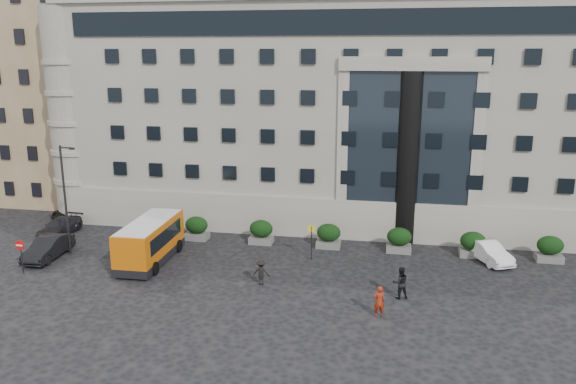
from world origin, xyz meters
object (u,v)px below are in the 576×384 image
pedestrian_b (400,283)px  bus_stop_sign (312,237)px  pedestrian_a (379,301)px  pedestrian_c (261,272)px  hedge_f (550,249)px  hedge_b (261,232)px  parked_car_c (59,227)px  minibus (150,240)px  parked_car_b (48,248)px  hedge_c (329,236)px  no_entry_sign (21,250)px  street_lamp (66,196)px  red_truck (79,196)px  white_taxi (488,252)px  hedge_e (473,244)px  hedge_a (197,228)px  parked_car_d (73,210)px  hedge_d (399,240)px

pedestrian_b → bus_stop_sign: bearing=-57.9°
pedestrian_a → pedestrian_c: (-7.44, 3.09, -0.07)m
hedge_f → pedestrian_c: bearing=-158.0°
hedge_b → parked_car_c: 16.44m
minibus → parked_car_b: 7.57m
hedge_c → no_entry_sign: no_entry_sign is taller
bus_stop_sign → no_entry_sign: bus_stop_sign is taller
bus_stop_sign → hedge_f: bearing=9.6°
hedge_b → minibus: 8.54m
pedestrian_a → street_lamp: bearing=-30.9°
hedge_f → red_truck: bearing=171.2°
red_truck → white_taxi: (35.34, -6.91, -0.62)m
minibus → red_truck: size_ratio=1.37×
hedge_e → red_truck: (-34.38, 6.11, 0.40)m
hedge_b → hedge_c: same height
hedge_a → pedestrian_a: hedge_a is taller
hedge_a → red_truck: 14.90m
bus_stop_sign → red_truck: 24.74m
minibus → pedestrian_c: minibus is taller
hedge_f → parked_car_d: size_ratio=0.40×
hedge_e → parked_car_b: (-29.81, -5.89, -0.16)m
hedge_b → pedestrian_c: 7.90m
minibus → pedestrian_c: size_ratio=4.29×
hedge_c → hedge_e: size_ratio=1.00×
minibus → pedestrian_b: minibus is taller
hedge_c → pedestrian_b: bearing=-57.4°
street_lamp → minibus: size_ratio=1.13×
hedge_d → pedestrian_b: bearing=-89.9°
hedge_d → parked_car_c: hedge_d is taller
hedge_f → red_truck: 40.05m
red_truck → hedge_b: bearing=-30.9°
red_truck → no_entry_sign: bearing=-85.8°
street_lamp → hedge_f: bearing=8.0°
hedge_d → bus_stop_sign: size_ratio=0.73×
minibus → white_taxi: 23.71m
hedge_a → hedge_f: same height
hedge_e → parked_car_d: size_ratio=0.40×
street_lamp → pedestrian_b: size_ratio=4.04×
red_truck → pedestrian_a: (28.02, -16.88, -0.43)m
hedge_f → parked_car_d: hedge_f is taller
pedestrian_b → pedestrian_c: size_ratio=1.20×
pedestrian_c → minibus: bearing=-16.8°
street_lamp → parked_car_d: bearing=120.2°
hedge_b → parked_car_d: bearing=167.9°
hedge_b → parked_car_c: hedge_b is taller
hedge_f → pedestrian_b: (-10.38, -8.15, 0.06)m
street_lamp → red_truck: size_ratio=1.55×
parked_car_c → pedestrian_b: (26.83, -7.14, 0.33)m
pedestrian_a → bus_stop_sign: bearing=-74.2°
pedestrian_c → parked_car_d: bearing=-30.8°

